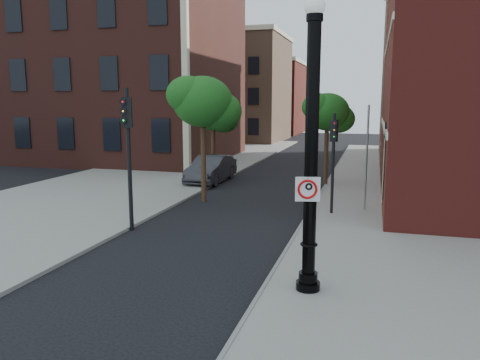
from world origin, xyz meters
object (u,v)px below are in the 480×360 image
(traffic_signal_left, at_px, (128,136))
(traffic_signal_right, at_px, (334,147))
(no_parking_sign, at_px, (308,189))
(parked_car, at_px, (211,169))
(lamppost, at_px, (311,164))

(traffic_signal_left, distance_m, traffic_signal_right, 8.14)
(no_parking_sign, height_order, parked_car, no_parking_sign)
(traffic_signal_left, relative_size, traffic_signal_right, 1.22)
(parked_car, relative_size, traffic_signal_right, 1.14)
(no_parking_sign, relative_size, traffic_signal_right, 0.14)
(lamppost, xyz_separation_m, traffic_signal_right, (-0.16, 8.26, -0.39))
(lamppost, distance_m, parked_car, 16.69)
(lamppost, relative_size, parked_car, 1.46)
(no_parking_sign, distance_m, parked_car, 16.76)
(parked_car, bearing_deg, traffic_signal_right, -39.36)
(no_parking_sign, height_order, traffic_signal_left, traffic_signal_left)
(traffic_signal_left, xyz_separation_m, traffic_signal_right, (6.90, 4.28, -0.63))
(parked_car, relative_size, traffic_signal_left, 0.93)
(no_parking_sign, xyz_separation_m, parked_car, (-7.66, 14.78, -1.88))
(lamppost, relative_size, traffic_signal_left, 1.36)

